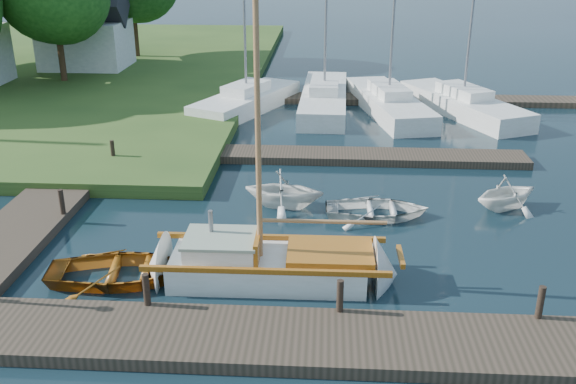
# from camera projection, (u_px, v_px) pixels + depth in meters

# --- Properties ---
(ground) EXTENTS (160.00, 160.00, 0.00)m
(ground) POSITION_uv_depth(u_px,v_px,m) (288.00, 228.00, 19.63)
(ground) COLOR black
(ground) RESTS_ON ground
(near_dock) EXTENTS (18.00, 2.20, 0.30)m
(near_dock) POSITION_uv_depth(u_px,v_px,m) (271.00, 339.00, 14.03)
(near_dock) COLOR #322A1F
(near_dock) RESTS_ON ground
(left_dock) EXTENTS (2.20, 18.00, 0.30)m
(left_dock) POSITION_uv_depth(u_px,v_px,m) (58.00, 193.00, 21.88)
(left_dock) COLOR #322A1F
(left_dock) RESTS_ON ground
(far_dock) EXTENTS (14.00, 1.60, 0.30)m
(far_dock) POSITION_uv_depth(u_px,v_px,m) (348.00, 156.00, 25.47)
(far_dock) COLOR #322A1F
(far_dock) RESTS_ON ground
(pontoon) EXTENTS (30.00, 1.60, 0.30)m
(pontoon) POSITION_uv_depth(u_px,v_px,m) (496.00, 101.00, 33.80)
(pontoon) COLOR #322A1F
(pontoon) RESTS_ON ground
(mooring_post_1) EXTENTS (0.16, 0.16, 0.80)m
(mooring_post_1) POSITION_uv_depth(u_px,v_px,m) (146.00, 290.00, 14.92)
(mooring_post_1) COLOR black
(mooring_post_1) RESTS_ON near_dock
(mooring_post_2) EXTENTS (0.16, 0.16, 0.80)m
(mooring_post_2) POSITION_uv_depth(u_px,v_px,m) (340.00, 296.00, 14.66)
(mooring_post_2) COLOR black
(mooring_post_2) RESTS_ON near_dock
(mooring_post_3) EXTENTS (0.16, 0.16, 0.80)m
(mooring_post_3) POSITION_uv_depth(u_px,v_px,m) (540.00, 302.00, 14.41)
(mooring_post_3) COLOR black
(mooring_post_3) RESTS_ON near_dock
(mooring_post_4) EXTENTS (0.16, 0.16, 0.80)m
(mooring_post_4) POSITION_uv_depth(u_px,v_px,m) (62.00, 202.00, 19.77)
(mooring_post_4) COLOR black
(mooring_post_4) RESTS_ON left_dock
(mooring_post_5) EXTENTS (0.16, 0.16, 0.80)m
(mooring_post_5) POSITION_uv_depth(u_px,v_px,m) (113.00, 151.00, 24.39)
(mooring_post_5) COLOR black
(mooring_post_5) RESTS_ON left_dock
(sailboat) EXTENTS (7.17, 2.06, 9.83)m
(sailboat) POSITION_uv_depth(u_px,v_px,m) (274.00, 267.00, 16.65)
(sailboat) COLOR silver
(sailboat) RESTS_ON ground
(dinghy) EXTENTS (4.11, 3.18, 0.79)m
(dinghy) POSITION_uv_depth(u_px,v_px,m) (121.00, 267.00, 16.57)
(dinghy) COLOR #954A0F
(dinghy) RESTS_ON ground
(tender_b) EXTENTS (2.91, 2.61, 1.37)m
(tender_b) POSITION_uv_depth(u_px,v_px,m) (284.00, 187.00, 20.94)
(tender_b) COLOR silver
(tender_b) RESTS_ON ground
(tender_c) EXTENTS (3.32, 2.41, 0.67)m
(tender_c) POSITION_uv_depth(u_px,v_px,m) (377.00, 207.00, 20.33)
(tender_c) COLOR silver
(tender_c) RESTS_ON ground
(tender_d) EXTENTS (3.10, 2.98, 1.26)m
(tender_d) POSITION_uv_depth(u_px,v_px,m) (507.00, 190.00, 20.85)
(tender_d) COLOR silver
(tender_d) RESTS_ON ground
(marina_boat_0) EXTENTS (5.12, 7.69, 10.98)m
(marina_boat_0) POSITION_uv_depth(u_px,v_px,m) (246.00, 99.00, 32.38)
(marina_boat_0) COLOR silver
(marina_boat_0) RESTS_ON ground
(marina_boat_1) EXTENTS (2.44, 9.45, 10.03)m
(marina_boat_1) POSITION_uv_depth(u_px,v_px,m) (324.00, 97.00, 32.93)
(marina_boat_1) COLOR silver
(marina_boat_1) RESTS_ON ground
(marina_boat_2) EXTENTS (4.06, 8.97, 12.47)m
(marina_boat_2) POSITION_uv_depth(u_px,v_px,m) (388.00, 101.00, 32.01)
(marina_boat_2) COLOR silver
(marina_boat_2) RESTS_ON ground
(marina_boat_3) EXTENTS (5.53, 8.54, 12.33)m
(marina_boat_3) POSITION_uv_depth(u_px,v_px,m) (463.00, 102.00, 31.77)
(marina_boat_3) COLOR silver
(marina_boat_3) RESTS_ON ground
(house_c) EXTENTS (5.25, 4.00, 5.28)m
(house_c) POSITION_uv_depth(u_px,v_px,m) (85.00, 33.00, 39.80)
(house_c) COLOR silver
(house_c) RESTS_ON shore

